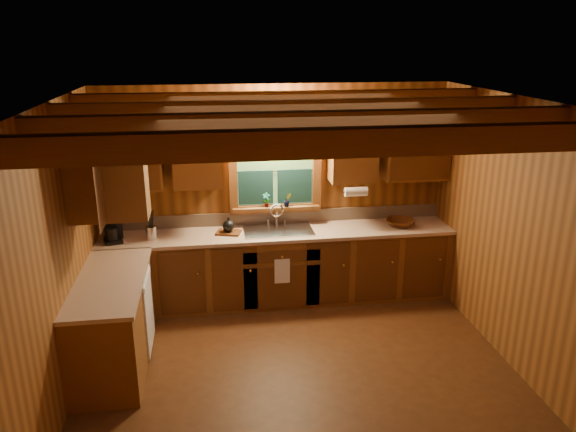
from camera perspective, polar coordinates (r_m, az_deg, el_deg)
The scene contains 20 objects.
room at distance 4.92m, azimuth 1.35°, elevation -3.45°, with size 4.20×4.20×4.20m.
ceiling_beams at distance 4.61m, azimuth 1.46°, elevation 10.40°, with size 4.20×2.54×0.18m.
base_cabinets at distance 6.39m, azimuth -5.05°, elevation -6.70°, with size 4.20×2.22×0.86m.
countertop at distance 6.22m, azimuth -5.04°, elevation -2.91°, with size 4.20×2.24×0.04m.
backsplash at distance 6.78m, azimuth -1.33°, elevation -0.11°, with size 4.20×0.02×0.16m, color tan.
dishwasher_panel at distance 5.88m, azimuth -14.34°, elevation -9.57°, with size 0.02×0.60×0.80m, color white.
upper_cabinets at distance 6.07m, azimuth -6.17°, elevation 5.99°, with size 4.19×1.77×0.78m.
window at distance 6.61m, azimuth -1.34°, elevation 4.35°, with size 1.12×0.08×1.00m.
window_sill at distance 6.68m, azimuth -1.27°, elevation 0.85°, with size 1.06×0.14×0.04m, color brown.
wall_sconce at distance 6.37m, azimuth -1.25°, elevation 9.65°, with size 0.45×0.21×0.17m.
paper_towel_roll at distance 6.51m, azimuth 7.11°, elevation 2.54°, with size 0.11×0.11×0.27m, color white.
dish_towel at distance 6.38m, azimuth -0.61°, elevation -5.79°, with size 0.18×0.01×0.30m, color white.
sink at distance 6.56m, azimuth -1.02°, elevation -1.91°, with size 0.82×0.48×0.43m.
coffee_maker at distance 6.48m, azimuth -17.86°, elevation -1.07°, with size 0.20×0.25×0.35m.
utensil_crock at distance 6.44m, azimuth -14.09°, elevation -1.64°, with size 0.12×0.12×0.35m.
cutting_board at distance 6.49m, azimuth -6.22°, elevation -1.72°, with size 0.28×0.20×0.02m, color #4F2A11.
teakettle at distance 6.46m, azimuth -6.24°, elevation -1.04°, with size 0.14×0.14×0.17m.
wicker_basket at distance 6.84m, azimuth 11.62°, elevation -0.68°, with size 0.34×0.34×0.08m, color #48230C.
potted_plant_left at distance 6.62m, azimuth -2.28°, elevation 1.68°, with size 0.09×0.06×0.18m, color #4F2A11.
potted_plant_right at distance 6.63m, azimuth -0.06°, elevation 1.69°, with size 0.09×0.08×0.17m, color #4F2A11.
Camera 1 is at (-0.78, -4.50, 3.13)m, focal length 34.06 mm.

